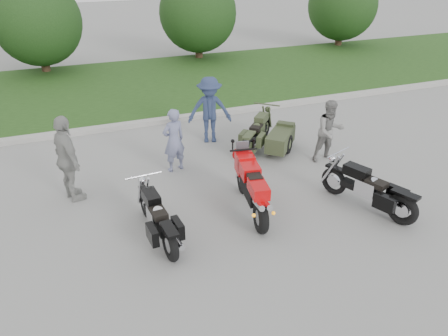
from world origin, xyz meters
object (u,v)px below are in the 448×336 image
object	(u,v)px
person_grey	(330,131)
person_back	(68,159)
cruiser_sidecar	(271,137)
cruiser_right	(371,191)
person_stripe	(174,140)
cruiser_left	(158,220)
person_denim	(210,110)
sportbike_red	(252,186)

from	to	relation	value
person_grey	person_back	xyz separation A→B (m)	(-6.37, 0.37, 0.16)
cruiser_sidecar	person_grey	world-z (taller)	person_grey
cruiser_right	person_stripe	world-z (taller)	person_stripe
person_stripe	cruiser_sidecar	bearing A→B (deg)	168.76
cruiser_left	person_denim	size ratio (longest dim) A/B	1.15
person_denim	person_back	size ratio (longest dim) A/B	0.96
sportbike_red	cruiser_right	bearing A→B (deg)	-9.10
person_stripe	person_grey	distance (m)	3.99
person_grey	person_back	bearing A→B (deg)	179.36
cruiser_left	person_grey	xyz separation A→B (m)	(4.95, 1.78, 0.39)
cruiser_right	person_denim	distance (m)	5.08
person_back	cruiser_sidecar	bearing A→B (deg)	-100.16
person_stripe	person_grey	bearing A→B (deg)	152.10
person_grey	cruiser_left	bearing A→B (deg)	-157.48
sportbike_red	person_grey	xyz separation A→B (m)	(2.90, 1.56, 0.19)
person_grey	person_stripe	bearing A→B (deg)	169.55
cruiser_sidecar	person_stripe	xyz separation A→B (m)	(-2.75, -0.17, 0.41)
person_stripe	person_grey	size ratio (longest dim) A/B	0.99
person_stripe	sportbike_red	bearing A→B (deg)	96.86
person_grey	person_denim	distance (m)	3.35
sportbike_red	cruiser_sidecar	world-z (taller)	sportbike_red
cruiser_right	cruiser_sidecar	world-z (taller)	cruiser_right
cruiser_sidecar	person_denim	bearing A→B (deg)	-179.60
cruiser_left	cruiser_right	size ratio (longest dim) A/B	0.99
person_stripe	person_back	distance (m)	2.55
person_grey	sportbike_red	bearing A→B (deg)	-149.04
person_stripe	person_back	world-z (taller)	person_back
cruiser_left	person_back	world-z (taller)	person_back
person_stripe	cruiser_right	bearing A→B (deg)	120.85
person_denim	person_back	bearing A→B (deg)	-138.00
cruiser_left	person_stripe	bearing A→B (deg)	64.21
person_grey	person_denim	world-z (taller)	person_denim
person_back	person_grey	bearing A→B (deg)	-111.15
sportbike_red	person_back	world-z (taller)	person_back
sportbike_red	person_stripe	world-z (taller)	person_stripe
cruiser_sidecar	person_denim	distance (m)	1.87
cruiser_left	person_back	size ratio (longest dim) A/B	1.11
cruiser_left	cruiser_sidecar	size ratio (longest dim) A/B	1.08
cruiser_left	person_stripe	xyz separation A→B (m)	(1.07, 2.69, 0.38)
cruiser_sidecar	person_stripe	bearing A→B (deg)	-133.73
cruiser_sidecar	cruiser_left	bearing A→B (deg)	-100.40
cruiser_right	cruiser_sidecar	distance (m)	3.52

